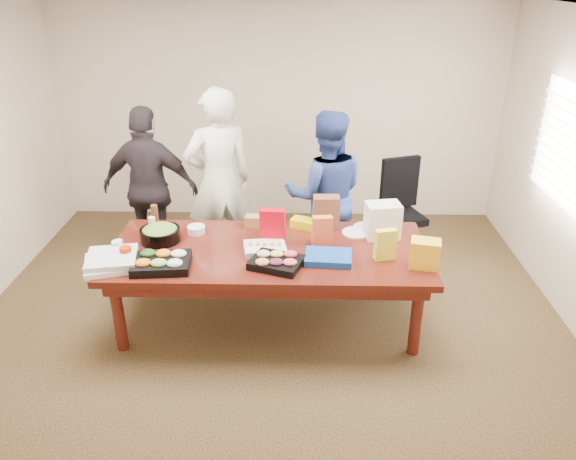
{
  "coord_description": "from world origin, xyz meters",
  "views": [
    {
      "loc": [
        0.27,
        -4.31,
        3.0
      ],
      "look_at": [
        0.17,
        0.1,
        0.89
      ],
      "focal_mm": 34.5,
      "sensor_mm": 36.0,
      "label": 1
    }
  ],
  "objects_px": {
    "sheet_cake": "(265,248)",
    "salad_bowl": "(160,235)",
    "office_chair": "(400,213)",
    "conference_table": "(269,286)",
    "person_center": "(219,182)",
    "person_right": "(325,195)"
  },
  "relations": [
    {
      "from": "office_chair",
      "to": "sheet_cake",
      "type": "xyz_separation_m",
      "value": [
        -1.41,
        -1.35,
        0.25
      ]
    },
    {
      "from": "conference_table",
      "to": "salad_bowl",
      "type": "relative_size",
      "value": 7.78
    },
    {
      "from": "sheet_cake",
      "to": "salad_bowl",
      "type": "relative_size",
      "value": 0.99
    },
    {
      "from": "office_chair",
      "to": "salad_bowl",
      "type": "bearing_deg",
      "value": -173.31
    },
    {
      "from": "person_right",
      "to": "sheet_cake",
      "type": "relative_size",
      "value": 4.94
    },
    {
      "from": "office_chair",
      "to": "person_center",
      "type": "distance_m",
      "value": 2.01
    },
    {
      "from": "sheet_cake",
      "to": "salad_bowl",
      "type": "xyz_separation_m",
      "value": [
        -0.96,
        0.19,
        0.03
      ]
    },
    {
      "from": "office_chair",
      "to": "sheet_cake",
      "type": "height_order",
      "value": "office_chair"
    },
    {
      "from": "salad_bowl",
      "to": "conference_table",
      "type": "bearing_deg",
      "value": -8.43
    },
    {
      "from": "person_center",
      "to": "sheet_cake",
      "type": "xyz_separation_m",
      "value": [
        0.54,
        -1.11,
        -0.2
      ]
    },
    {
      "from": "office_chair",
      "to": "person_right",
      "type": "distance_m",
      "value": 0.98
    },
    {
      "from": "office_chair",
      "to": "sheet_cake",
      "type": "relative_size",
      "value": 2.99
    },
    {
      "from": "office_chair",
      "to": "salad_bowl",
      "type": "relative_size",
      "value": 2.96
    },
    {
      "from": "person_right",
      "to": "sheet_cake",
      "type": "xyz_separation_m",
      "value": [
        -0.56,
        -1.01,
        -0.1
      ]
    },
    {
      "from": "person_center",
      "to": "person_right",
      "type": "bearing_deg",
      "value": 151.29
    },
    {
      "from": "person_center",
      "to": "person_right",
      "type": "relative_size",
      "value": 1.12
    },
    {
      "from": "office_chair",
      "to": "person_center",
      "type": "relative_size",
      "value": 0.54
    },
    {
      "from": "conference_table",
      "to": "person_right",
      "type": "distance_m",
      "value": 1.21
    },
    {
      "from": "person_center",
      "to": "salad_bowl",
      "type": "height_order",
      "value": "person_center"
    },
    {
      "from": "conference_table",
      "to": "office_chair",
      "type": "xyz_separation_m",
      "value": [
        1.38,
        1.31,
        0.16
      ]
    },
    {
      "from": "person_center",
      "to": "salad_bowl",
      "type": "xyz_separation_m",
      "value": [
        -0.42,
        -0.92,
        -0.17
      ]
    },
    {
      "from": "sheet_cake",
      "to": "person_center",
      "type": "bearing_deg",
      "value": 106.63
    }
  ]
}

